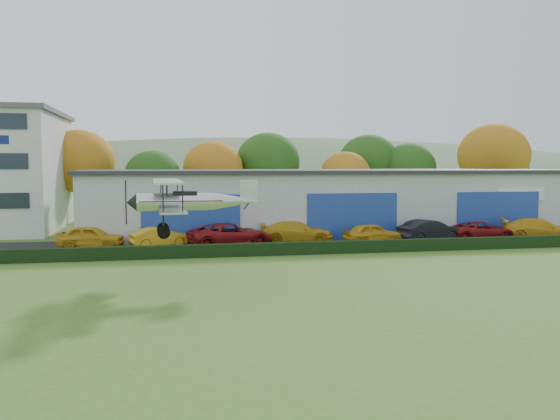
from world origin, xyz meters
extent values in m
plane|color=#406720|center=(0.00, 0.00, 0.00)|extent=(300.00, 300.00, 0.00)
cube|color=black|center=(3.00, 21.00, 0.03)|extent=(48.00, 9.00, 0.05)
cube|color=black|center=(3.00, 16.20, 0.40)|extent=(46.00, 0.60, 0.80)
cube|color=#B2B7BC|center=(5.00, 28.00, 2.50)|extent=(40.00, 12.00, 5.00)
cube|color=#2D3033|center=(5.00, 28.00, 5.15)|extent=(40.60, 12.60, 0.30)
cube|color=#22419F|center=(-7.00, 21.95, 1.80)|extent=(7.00, 0.12, 3.60)
cube|color=#22419F|center=(5.00, 21.95, 1.80)|extent=(7.00, 0.12, 3.60)
cube|color=#22419F|center=(17.00, 21.95, 1.80)|extent=(7.00, 0.12, 3.60)
cube|color=navy|center=(-19.50, 22.00, 7.40)|extent=(1.00, 0.04, 0.60)
cylinder|color=#3D2614|center=(-17.00, 40.00, 1.57)|extent=(0.36, 0.36, 3.15)
ellipsoid|color=#B07515|center=(-17.00, 40.00, 6.03)|extent=(6.84, 6.84, 6.16)
cylinder|color=#3D2614|center=(-10.00, 38.00, 1.22)|extent=(0.36, 0.36, 2.45)
ellipsoid|color=#1E4C14|center=(-10.00, 38.00, 4.69)|extent=(5.32, 5.32, 4.79)
cylinder|color=#3D2614|center=(-4.00, 40.00, 1.40)|extent=(0.36, 0.36, 2.80)
ellipsoid|color=#B07515|center=(-4.00, 40.00, 5.36)|extent=(6.08, 6.08, 5.47)
cylinder|color=#3D2614|center=(2.00, 42.00, 1.57)|extent=(0.36, 0.36, 3.15)
ellipsoid|color=#1E4C14|center=(2.00, 42.00, 6.03)|extent=(6.84, 6.84, 6.16)
cylinder|color=#3D2614|center=(10.00, 40.00, 1.22)|extent=(0.36, 0.36, 2.45)
ellipsoid|color=#B07515|center=(10.00, 40.00, 4.69)|extent=(5.32, 5.32, 4.79)
cylinder|color=#3D2614|center=(18.00, 42.00, 1.40)|extent=(0.36, 0.36, 2.80)
ellipsoid|color=#1E4C14|center=(18.00, 42.00, 5.36)|extent=(6.08, 6.08, 5.47)
cylinder|color=#3D2614|center=(26.00, 38.00, 1.75)|extent=(0.36, 0.36, 3.50)
ellipsoid|color=#B07515|center=(26.00, 38.00, 6.70)|extent=(7.60, 7.60, 6.84)
cylinder|color=#3D2614|center=(30.00, 42.00, 1.22)|extent=(0.36, 0.36, 2.45)
ellipsoid|color=#1E4C14|center=(30.00, 42.00, 4.69)|extent=(5.32, 5.32, 4.79)
cylinder|color=#3D2614|center=(-24.00, 44.00, 1.05)|extent=(0.36, 0.36, 2.10)
ellipsoid|color=#B07515|center=(-24.00, 44.00, 4.02)|extent=(4.56, 4.56, 4.10)
cylinder|color=#3D2614|center=(14.00, 44.00, 1.57)|extent=(0.36, 0.36, 3.15)
ellipsoid|color=#1E4C14|center=(14.00, 44.00, 6.03)|extent=(6.84, 6.84, 6.16)
ellipsoid|color=#4C6642|center=(20.00, 140.00, -15.40)|extent=(320.00, 196.00, 56.00)
ellipsoid|color=#4C6642|center=(90.00, 140.00, -9.90)|extent=(240.00, 126.00, 36.00)
imported|color=gold|center=(-13.83, 21.42, 0.81)|extent=(4.70, 2.46, 1.52)
imported|color=gold|center=(-9.20, 21.22, 0.73)|extent=(4.34, 2.72, 1.35)
imported|color=maroon|center=(-4.37, 20.33, 0.87)|extent=(6.37, 3.94, 1.64)
imported|color=gold|center=(0.64, 21.64, 0.82)|extent=(5.63, 3.06, 1.55)
imported|color=gold|center=(5.93, 20.07, 0.77)|extent=(4.38, 2.07, 1.45)
imported|color=black|center=(10.41, 20.16, 0.86)|extent=(5.21, 2.85, 1.63)
imported|color=maroon|center=(14.83, 20.44, 0.73)|extent=(5.12, 2.80, 1.36)
imported|color=gold|center=(18.94, 19.35, 0.87)|extent=(6.07, 4.26, 1.63)
cylinder|color=silver|center=(-8.32, 8.84, 3.95)|extent=(3.68, 0.96, 0.87)
cone|color=silver|center=(-5.43, 8.91, 3.95)|extent=(2.14, 0.92, 0.87)
cone|color=black|center=(-10.38, 8.79, 3.95)|extent=(0.50, 0.88, 0.87)
cube|color=maroon|center=(-8.03, 8.85, 3.99)|extent=(4.06, 0.99, 0.06)
cube|color=black|center=(-7.84, 8.85, 4.35)|extent=(1.17, 0.61, 0.24)
cube|color=silver|center=(-8.51, 8.84, 3.66)|extent=(1.38, 6.95, 0.10)
cube|color=silver|center=(-8.70, 8.83, 4.96)|extent=(1.48, 7.34, 0.10)
cylinder|color=black|center=(-8.88, 6.33, 4.31)|extent=(0.06, 0.06, 1.25)
cylinder|color=black|center=(-8.01, 6.35, 4.31)|extent=(0.06, 0.06, 1.25)
cylinder|color=black|center=(-9.01, 11.32, 4.31)|extent=(0.06, 0.06, 1.25)
cylinder|color=black|center=(-8.14, 11.35, 4.31)|extent=(0.06, 0.06, 1.25)
cylinder|color=black|center=(-8.69, 8.49, 4.62)|extent=(0.06, 0.21, 0.72)
cylinder|color=black|center=(-8.71, 9.17, 4.62)|extent=(0.06, 0.21, 0.72)
cylinder|color=black|center=(-8.88, 8.42, 3.13)|extent=(0.08, 0.67, 1.18)
cylinder|color=black|center=(-8.90, 9.24, 3.13)|extent=(0.08, 0.67, 1.18)
cylinder|color=black|center=(-8.89, 8.83, 2.55)|extent=(0.11, 1.83, 0.07)
cylinder|color=black|center=(-8.87, 7.96, 2.55)|extent=(0.62, 0.15, 0.62)
cylinder|color=black|center=(-8.92, 9.69, 2.55)|extent=(0.62, 0.15, 0.62)
cylinder|color=black|center=(-4.76, 8.93, 3.71)|extent=(0.35, 0.07, 0.41)
cube|color=silver|center=(-4.76, 8.93, 3.99)|extent=(0.93, 2.52, 0.06)
cube|color=silver|center=(-4.66, 8.93, 4.48)|extent=(0.87, 0.08, 1.06)
cube|color=black|center=(-10.64, 8.78, 3.95)|extent=(0.06, 0.12, 2.12)
camera|label=1|loc=(-8.75, -20.54, 5.82)|focal=38.05mm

